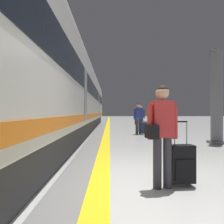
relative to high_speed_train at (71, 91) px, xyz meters
name	(u,v)px	position (x,y,z in m)	size (l,w,h in m)	color
ground_plane	(158,182)	(3.25, -9.83, -2.50)	(120.00, 120.00, 0.00)	silver
safety_line_strip	(107,131)	(2.25, 0.17, -2.50)	(0.36, 80.00, 0.01)	yellow
tactile_edge_band	(101,131)	(1.85, 0.17, -2.50)	(0.76, 80.00, 0.01)	slate
high_speed_train	(71,91)	(0.00, 0.00, 0.00)	(2.94, 31.74, 4.97)	#38383D
traveller_foreground	(162,129)	(3.24, -10.12, -1.56)	(0.53, 0.34, 1.64)	#383842
rolling_suitcase_foreground	(182,164)	(3.61, -10.01, -2.14)	(0.40, 0.27, 1.06)	black
passenger_near	(141,115)	(4.42, 0.41, -1.49)	(0.53, 0.36, 1.71)	brown
suitcase_near	(147,126)	(4.74, 0.11, -2.15)	(0.40, 0.27, 0.65)	#9E9EA3
passenger_mid	(138,116)	(3.99, -1.66, -1.50)	(0.53, 0.33, 1.69)	#383842
suitcase_mid	(145,128)	(4.31, -1.93, -2.15)	(0.40, 0.27, 0.65)	#19234C
passenger_far	(136,114)	(5.07, 8.11, -1.49)	(0.54, 0.27, 1.75)	black
duffel_bag_far	(140,123)	(5.39, 7.80, -2.35)	(0.44, 0.26, 0.36)	brown
platform_pillar	(217,99)	(6.54, -5.21, -0.78)	(0.56, 0.56, 3.60)	slate
waste_bin	(163,122)	(6.48, 3.05, -2.05)	(0.46, 0.46, 0.91)	#2D6638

